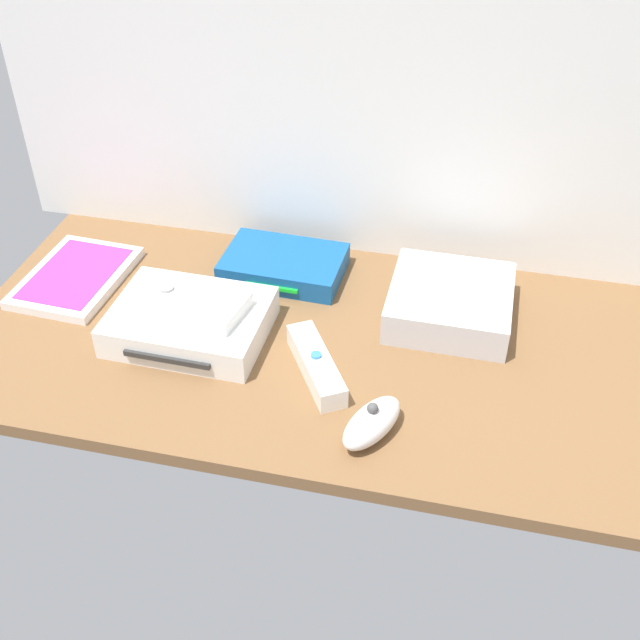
# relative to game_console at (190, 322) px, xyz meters

# --- Properties ---
(ground_plane) EXTENTS (1.00, 0.48, 0.02)m
(ground_plane) POSITION_rel_game_console_xyz_m (0.18, 0.02, -0.03)
(ground_plane) COLOR brown
(ground_plane) RESTS_ON ground
(back_wall) EXTENTS (1.10, 0.01, 0.64)m
(back_wall) POSITION_rel_game_console_xyz_m (0.18, 0.27, 0.30)
(back_wall) COLOR white
(back_wall) RESTS_ON ground
(game_console) EXTENTS (0.21, 0.17, 0.04)m
(game_console) POSITION_rel_game_console_xyz_m (0.00, 0.00, 0.00)
(game_console) COLOR white
(game_console) RESTS_ON ground_plane
(mini_computer) EXTENTS (0.17, 0.17, 0.05)m
(mini_computer) POSITION_rel_game_console_xyz_m (0.35, 0.12, 0.00)
(mini_computer) COLOR silver
(mini_computer) RESTS_ON ground_plane
(game_case) EXTENTS (0.15, 0.20, 0.02)m
(game_case) POSITION_rel_game_console_xyz_m (-0.22, 0.08, -0.01)
(game_case) COLOR white
(game_case) RESTS_ON ground_plane
(network_router) EXTENTS (0.18, 0.13, 0.03)m
(network_router) POSITION_rel_game_console_xyz_m (0.09, 0.17, -0.00)
(network_router) COLOR #145193
(network_router) RESTS_ON ground_plane
(remote_wand) EXTENTS (0.11, 0.15, 0.03)m
(remote_wand) POSITION_rel_game_console_xyz_m (0.19, -0.04, -0.01)
(remote_wand) COLOR white
(remote_wand) RESTS_ON ground_plane
(remote_nunchuk) EXTENTS (0.08, 0.11, 0.05)m
(remote_nunchuk) POSITION_rel_game_console_xyz_m (0.28, -0.13, -0.00)
(remote_nunchuk) COLOR white
(remote_nunchuk) RESTS_ON ground_plane
(remote_classic_pad) EXTENTS (0.16, 0.10, 0.02)m
(remote_classic_pad) POSITION_rel_game_console_xyz_m (0.01, 0.00, 0.03)
(remote_classic_pad) COLOR white
(remote_classic_pad) RESTS_ON game_console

